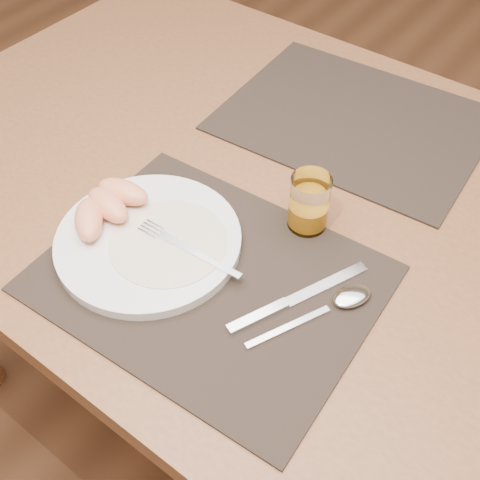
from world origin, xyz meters
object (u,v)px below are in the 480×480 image
object	(u,v)px
table	(282,223)
spoon	(343,300)
plate	(148,241)
fork	(181,245)
placemat_far	(354,120)
juice_glass	(309,205)
placemat_near	(209,278)
knife	(287,302)

from	to	relation	value
table	spoon	distance (m)	0.26
plate	fork	bearing A→B (deg)	17.47
fork	table	bearing A→B (deg)	79.54
placemat_far	juice_glass	distance (m)	0.28
spoon	juice_glass	bearing A→B (deg)	140.96
spoon	placemat_near	bearing A→B (deg)	-156.78
plate	table	bearing A→B (deg)	68.66
placemat_far	plate	xyz separation A→B (m)	(-0.09, -0.44, 0.01)
placemat_near	placemat_far	size ratio (longest dim) A/B	1.00
placemat_near	placemat_far	xyz separation A→B (m)	(-0.02, 0.44, 0.00)
fork	juice_glass	bearing A→B (deg)	54.63
placemat_far	knife	distance (m)	0.43
spoon	knife	bearing A→B (deg)	-142.13
plate	fork	size ratio (longest dim) A/B	1.54
placemat_far	knife	bearing A→B (deg)	-72.20
fork	placemat_far	bearing A→B (deg)	84.74
placemat_far	fork	size ratio (longest dim) A/B	2.57
fork	plate	bearing A→B (deg)	-162.53
placemat_near	spoon	distance (m)	0.19
placemat_near	spoon	xyz separation A→B (m)	(0.17, 0.07, 0.01)
placemat_far	plate	bearing A→B (deg)	-101.27
fork	knife	size ratio (longest dim) A/B	0.84
table	plate	size ratio (longest dim) A/B	5.19
knife	plate	bearing A→B (deg)	-171.56
placemat_far	placemat_near	bearing A→B (deg)	-87.44
placemat_far	fork	bearing A→B (deg)	-95.26
knife	spoon	xyz separation A→B (m)	(0.06, 0.05, 0.00)
placemat_near	juice_glass	size ratio (longest dim) A/B	5.01
placemat_far	knife	world-z (taller)	knife
spoon	table	bearing A→B (deg)	142.56
placemat_far	plate	size ratio (longest dim) A/B	1.67
plate	spoon	bearing A→B (deg)	15.64
placemat_far	spoon	distance (m)	0.41
placemat_near	fork	distance (m)	0.06
placemat_far	juice_glass	world-z (taller)	juice_glass
spoon	placemat_far	bearing A→B (deg)	117.48
knife	spoon	bearing A→B (deg)	37.87
fork	knife	xyz separation A→B (m)	(0.17, 0.02, -0.02)
plate	fork	xyz separation A→B (m)	(0.05, 0.02, 0.01)
juice_glass	placemat_near	bearing A→B (deg)	-107.47
knife	fork	bearing A→B (deg)	-174.25
fork	juice_glass	size ratio (longest dim) A/B	1.95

